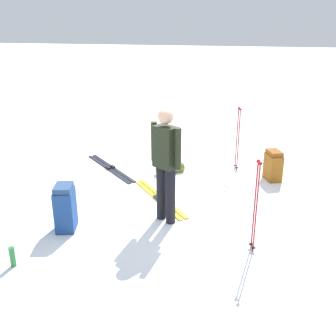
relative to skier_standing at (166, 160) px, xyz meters
name	(u,v)px	position (x,y,z in m)	size (l,w,h in m)	color
ground_plane	(168,209)	(-0.36, -0.05, -0.95)	(80.00, 80.00, 0.00)	white
skier_standing	(166,160)	(0.00, 0.00, 0.00)	(0.37, 0.49, 1.70)	black
ski_pair_near	(159,198)	(-0.71, -0.27, -0.94)	(1.42, 1.22, 0.05)	#B39D1E
ski_pair_far	(110,168)	(-1.89, -1.57, -0.94)	(1.42, 1.45, 0.05)	black
backpack_large_dark	(273,166)	(-1.99, 1.60, -0.68)	(0.44, 0.36, 0.57)	brown
backpack_bright	(65,208)	(0.56, -1.33, -0.62)	(0.42, 0.34, 0.68)	navy
ski_poles_planted_near	(256,202)	(0.56, 1.28, -0.26)	(0.15, 0.09, 1.24)	maroon
ski_poles_planted_far	(238,136)	(-2.38, 0.91, -0.25)	(0.20, 0.11, 1.26)	maroon
sleeping_mat_rolled	(170,169)	(-1.90, -0.34, -0.86)	(0.18, 0.18, 0.55)	brown
thermos_bottle	(12,257)	(1.55, -1.56, -0.82)	(0.07, 0.07, 0.26)	#276F33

